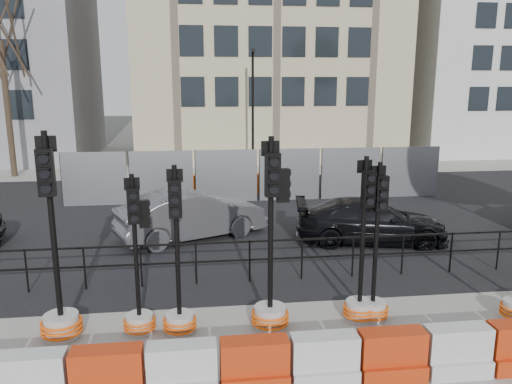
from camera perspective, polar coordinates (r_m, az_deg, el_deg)
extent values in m
plane|color=#51514C|center=(10.63, 6.61, -12.42)|extent=(120.00, 120.00, 0.00)
cube|color=black|center=(17.11, 1.11, -2.58)|extent=(40.00, 14.00, 0.03)
cube|color=gray|center=(25.85, -1.72, 2.57)|extent=(40.00, 4.00, 0.02)
cube|color=#C4AD90|center=(31.98, 0.90, 20.65)|extent=(15.00, 10.00, 18.00)
cube|color=silver|center=(37.02, 25.67, 16.80)|extent=(12.00, 9.00, 16.00)
cylinder|color=black|center=(11.85, -24.74, -8.26)|extent=(0.04, 0.04, 1.00)
cylinder|color=black|center=(11.53, -19.00, -8.32)|extent=(0.04, 0.04, 1.00)
cylinder|color=black|center=(11.34, -13.00, -8.30)|extent=(0.04, 0.04, 1.00)
cylinder|color=black|center=(11.27, -6.87, -8.19)|extent=(0.04, 0.04, 1.00)
cylinder|color=black|center=(11.33, -0.73, -7.98)|extent=(0.04, 0.04, 1.00)
cylinder|color=black|center=(11.52, 5.26, -7.69)|extent=(0.04, 0.04, 1.00)
cylinder|color=black|center=(11.83, 11.00, -7.33)|extent=(0.04, 0.04, 1.00)
cylinder|color=black|center=(12.24, 16.39, -6.93)|extent=(0.04, 0.04, 1.00)
cylinder|color=black|center=(12.76, 21.38, -6.51)|extent=(0.04, 0.04, 1.00)
cylinder|color=black|center=(13.36, 25.94, -6.07)|extent=(0.04, 0.04, 1.00)
cube|color=black|center=(11.36, 5.31, -5.42)|extent=(18.00, 0.04, 0.04)
cube|color=black|center=(11.50, 5.27, -7.46)|extent=(18.00, 0.04, 0.04)
cube|color=gray|center=(19.03, -17.97, 1.39)|extent=(2.30, 0.05, 2.00)
cylinder|color=black|center=(19.28, -21.32, 1.28)|extent=(0.05, 0.05, 2.00)
cube|color=gray|center=(18.72, -10.74, 1.61)|extent=(2.30, 0.05, 2.00)
cylinder|color=black|center=(18.83, -14.23, 1.51)|extent=(0.05, 0.05, 2.00)
cube|color=gray|center=(18.72, -3.39, 1.81)|extent=(2.30, 0.05, 2.00)
cylinder|color=black|center=(18.68, -6.91, 1.71)|extent=(0.05, 0.05, 2.00)
cube|color=gray|center=(19.02, 3.85, 1.97)|extent=(2.30, 0.05, 2.00)
cylinder|color=black|center=(18.83, 0.41, 1.90)|extent=(0.05, 0.05, 2.00)
cube|color=gray|center=(19.61, 10.76, 2.10)|extent=(2.30, 0.05, 2.00)
cylinder|color=black|center=(19.29, 7.50, 2.04)|extent=(0.05, 0.05, 2.00)
cube|color=gray|center=(20.47, 17.18, 2.19)|extent=(2.30, 0.05, 2.00)
cylinder|color=black|center=(20.02, 14.17, 2.15)|extent=(0.05, 0.05, 2.00)
cube|color=#DF4C0E|center=(20.33, -11.54, 0.71)|extent=(1.00, 0.40, 0.80)
cube|color=#DF4C0E|center=(20.27, -5.90, 0.86)|extent=(1.00, 0.40, 0.80)
cube|color=#DF4C0E|center=(20.40, -0.28, 1.00)|extent=(1.00, 0.40, 0.80)
cube|color=#DF4C0E|center=(20.73, 5.22, 1.14)|extent=(1.00, 0.40, 0.80)
cube|color=#DF4C0E|center=(21.24, 10.50, 1.25)|extent=(1.00, 0.40, 0.80)
cylinder|color=black|center=(24.57, -0.37, 9.08)|extent=(0.12, 0.12, 6.00)
cube|color=black|center=(24.32, -0.31, 15.88)|extent=(0.12, 0.50, 0.12)
cylinder|color=#473828|center=(26.34, -26.50, 8.34)|extent=(0.28, 0.28, 6.30)
cube|color=silver|center=(7.99, -24.48, -18.06)|extent=(1.00, 0.35, 0.50)
cube|color=red|center=(7.75, -16.66, -18.44)|extent=(1.00, 0.35, 0.50)
cube|color=silver|center=(7.64, -8.45, -18.48)|extent=(1.00, 0.35, 0.50)
cube|color=red|center=(7.89, -0.17, -20.67)|extent=(1.00, 0.50, 0.30)
cube|color=red|center=(7.68, -0.18, -18.17)|extent=(1.00, 0.35, 0.50)
cube|color=silver|center=(8.06, 7.74, -19.99)|extent=(1.00, 0.50, 0.30)
cube|color=silver|center=(7.85, 7.82, -17.53)|extent=(1.00, 0.35, 0.50)
cube|color=red|center=(8.36, 15.12, -19.04)|extent=(1.00, 0.50, 0.30)
cube|color=red|center=(8.16, 15.28, -16.64)|extent=(1.00, 0.35, 0.50)
cube|color=silver|center=(8.78, 21.80, -17.91)|extent=(1.00, 0.50, 0.30)
cube|color=silver|center=(8.59, 22.02, -15.59)|extent=(1.00, 0.35, 0.50)
cylinder|color=beige|center=(9.79, -21.33, -14.09)|extent=(0.60, 0.60, 0.45)
torus|color=#F95B0D|center=(9.83, -21.28, -14.56)|extent=(0.73, 0.73, 0.06)
torus|color=#F95B0D|center=(9.79, -21.33, -14.09)|extent=(0.73, 0.73, 0.06)
torus|color=#F95B0D|center=(9.75, -21.37, -13.62)|extent=(0.73, 0.73, 0.06)
cylinder|color=black|center=(9.16, -22.21, -3.99)|extent=(0.10, 0.10, 3.35)
cube|color=black|center=(8.81, -22.89, 2.05)|extent=(0.28, 0.18, 0.78)
cylinder|color=black|center=(8.77, -22.87, 0.37)|extent=(0.17, 0.07, 0.17)
cylinder|color=black|center=(8.73, -23.00, 1.95)|extent=(0.17, 0.07, 0.17)
cylinder|color=black|center=(8.69, -23.14, 3.54)|extent=(0.17, 0.07, 0.17)
cube|color=black|center=(8.95, -22.90, 5.10)|extent=(0.34, 0.06, 0.27)
cylinder|color=beige|center=(9.59, -13.15, -14.42)|extent=(0.48, 0.48, 0.36)
torus|color=#F95B0D|center=(9.62, -13.13, -14.80)|extent=(0.58, 0.58, 0.04)
torus|color=#F95B0D|center=(9.59, -13.15, -14.42)|extent=(0.58, 0.58, 0.04)
torus|color=#F95B0D|center=(9.56, -13.18, -14.04)|extent=(0.58, 0.58, 0.04)
cylinder|color=black|center=(9.04, -13.60, -6.34)|extent=(0.08, 0.08, 2.67)
cube|color=black|center=(8.72, -13.82, -1.57)|extent=(0.23, 0.16, 0.62)
cylinder|color=black|center=(8.70, -13.73, -2.93)|extent=(0.14, 0.07, 0.13)
cylinder|color=black|center=(8.65, -13.80, -1.68)|extent=(0.14, 0.07, 0.13)
cylinder|color=black|center=(8.60, -13.86, -0.41)|extent=(0.14, 0.07, 0.13)
cube|color=black|center=(8.80, -14.01, 0.93)|extent=(0.27, 0.07, 0.21)
cube|color=black|center=(8.87, -12.66, -2.45)|extent=(0.19, 0.14, 0.49)
cylinder|color=beige|center=(9.44, -8.70, -14.59)|extent=(0.51, 0.51, 0.37)
torus|color=#F95B0D|center=(9.48, -8.68, -15.00)|extent=(0.61, 0.61, 0.05)
torus|color=#F95B0D|center=(9.44, -8.70, -14.59)|extent=(0.61, 0.61, 0.05)
torus|color=#F95B0D|center=(9.41, -8.72, -14.19)|extent=(0.61, 0.61, 0.05)
cylinder|color=black|center=(8.87, -9.02, -5.93)|extent=(0.08, 0.08, 2.81)
cube|color=black|center=(8.53, -9.23, -0.79)|extent=(0.23, 0.13, 0.66)
cylinder|color=black|center=(8.51, -9.20, -2.26)|extent=(0.14, 0.05, 0.14)
cylinder|color=black|center=(8.46, -9.25, -0.91)|extent=(0.14, 0.05, 0.14)
cylinder|color=black|center=(8.41, -9.30, 0.46)|extent=(0.14, 0.05, 0.14)
cube|color=black|center=(8.62, -9.28, 1.89)|extent=(0.28, 0.03, 0.22)
cylinder|color=beige|center=(9.49, 1.61, -14.11)|extent=(0.58, 0.58, 0.43)
torus|color=#F95B0D|center=(9.53, 1.61, -14.57)|extent=(0.70, 0.70, 0.05)
torus|color=#F95B0D|center=(9.49, 1.61, -14.11)|extent=(0.70, 0.70, 0.05)
torus|color=#F95B0D|center=(9.45, 1.62, -13.64)|extent=(0.70, 0.70, 0.05)
cylinder|color=black|center=(8.85, 1.68, -4.07)|extent=(0.10, 0.10, 3.23)
cube|color=black|center=(8.50, 1.91, 1.96)|extent=(0.27, 0.17, 0.75)
cylinder|color=black|center=(8.47, 2.03, 0.28)|extent=(0.17, 0.06, 0.16)
cylinder|color=black|center=(8.42, 2.05, 1.86)|extent=(0.17, 0.06, 0.16)
cylinder|color=black|center=(8.38, 2.06, 3.45)|extent=(0.17, 0.06, 0.16)
cube|color=black|center=(8.62, 1.65, 5.01)|extent=(0.32, 0.05, 0.26)
cube|color=black|center=(8.72, 3.10, 0.77)|extent=(0.22, 0.15, 0.59)
cylinder|color=beige|center=(10.07, 13.16, -13.01)|extent=(0.50, 0.50, 0.37)
torus|color=#F95B0D|center=(10.10, 13.13, -13.39)|extent=(0.60, 0.60, 0.05)
torus|color=#F95B0D|center=(10.07, 13.16, -13.01)|extent=(0.60, 0.60, 0.05)
torus|color=#F95B0D|center=(10.04, 13.18, -12.63)|extent=(0.60, 0.60, 0.05)
cylinder|color=black|center=(9.53, 13.60, -4.93)|extent=(0.08, 0.08, 2.78)
cube|color=black|center=(9.22, 14.15, -0.18)|extent=(0.23, 0.15, 0.65)
cylinder|color=black|center=(9.20, 14.27, -1.51)|extent=(0.14, 0.06, 0.14)
cylinder|color=black|center=(9.16, 14.34, -0.28)|extent=(0.14, 0.06, 0.14)
cylinder|color=black|center=(9.12, 14.41, 0.97)|extent=(0.14, 0.06, 0.14)
cube|color=black|center=(9.30, 13.83, 2.27)|extent=(0.28, 0.05, 0.22)
cylinder|color=beige|center=(9.99, 11.72, -13.09)|extent=(0.52, 0.52, 0.38)
torus|color=#F95B0D|center=(10.03, 11.70, -13.49)|extent=(0.62, 0.62, 0.05)
torus|color=#F95B0D|center=(9.99, 11.72, -13.09)|extent=(0.62, 0.62, 0.05)
torus|color=#F95B0D|center=(9.96, 11.74, -12.69)|extent=(0.62, 0.62, 0.05)
cylinder|color=black|center=(9.44, 12.13, -4.65)|extent=(0.09, 0.09, 2.88)
cube|color=black|center=(9.13, 12.72, 0.34)|extent=(0.25, 0.17, 0.67)
cylinder|color=black|center=(9.11, 12.90, -1.05)|extent=(0.15, 0.07, 0.14)
cylinder|color=black|center=(9.07, 12.96, 0.24)|extent=(0.15, 0.07, 0.14)
cylinder|color=black|center=(9.02, 13.03, 1.55)|extent=(0.15, 0.07, 0.14)
cube|color=black|center=(9.21, 12.31, 2.89)|extent=(0.29, 0.08, 0.23)
cube|color=black|center=(9.36, 13.34, -0.59)|extent=(0.21, 0.16, 0.53)
imported|color=#4D4D52|center=(14.54, -7.36, -2.59)|extent=(4.62, 5.38, 1.41)
imported|color=black|center=(14.46, 13.01, -3.26)|extent=(3.14, 4.82, 1.23)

